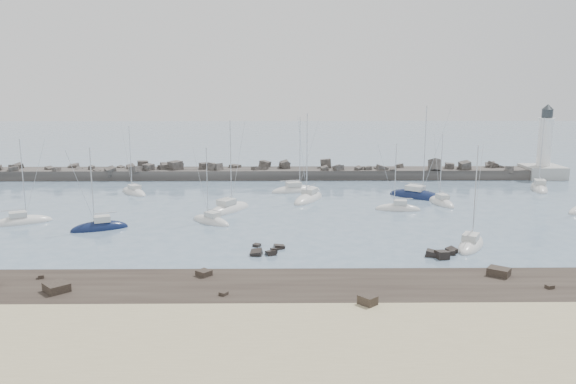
{
  "coord_description": "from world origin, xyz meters",
  "views": [
    {
      "loc": [
        -2.73,
        -67.23,
        17.79
      ],
      "look_at": [
        -1.86,
        12.0,
        2.35
      ],
      "focal_mm": 35.0,
      "sensor_mm": 36.0,
      "label": 1
    }
  ],
  "objects_px": {
    "sailboat_6": "(309,199)",
    "sailboat_8": "(418,197)",
    "sailboat_2": "(100,228)",
    "sailboat_7": "(471,245)",
    "sailboat_3": "(228,210)",
    "lighthouse": "(543,162)",
    "sailboat_0": "(22,222)",
    "sailboat_9": "(398,209)",
    "sailboat_10": "(441,203)",
    "sailboat_5": "(211,222)",
    "sailboat_12": "(539,189)",
    "sailboat_4": "(296,191)",
    "sailboat_1": "(134,193)"
  },
  "relations": [
    {
      "from": "sailboat_6",
      "to": "sailboat_8",
      "type": "xyz_separation_m",
      "value": [
        17.36,
        1.74,
        0.0
      ]
    },
    {
      "from": "sailboat_5",
      "to": "sailboat_0",
      "type": "bearing_deg",
      "value": -179.84
    },
    {
      "from": "sailboat_4",
      "to": "sailboat_5",
      "type": "bearing_deg",
      "value": -118.8
    },
    {
      "from": "sailboat_1",
      "to": "sailboat_12",
      "type": "xyz_separation_m",
      "value": [
        67.85,
        2.45,
        0.03
      ]
    },
    {
      "from": "sailboat_8",
      "to": "sailboat_10",
      "type": "xyz_separation_m",
      "value": [
        2.39,
        -4.7,
        -0.01
      ]
    },
    {
      "from": "sailboat_10",
      "to": "sailboat_1",
      "type": "bearing_deg",
      "value": 169.9
    },
    {
      "from": "sailboat_3",
      "to": "sailboat_12",
      "type": "bearing_deg",
      "value": 16.95
    },
    {
      "from": "sailboat_4",
      "to": "sailboat_12",
      "type": "bearing_deg",
      "value": 1.78
    },
    {
      "from": "sailboat_6",
      "to": "sailboat_10",
      "type": "xyz_separation_m",
      "value": [
        19.74,
        -2.96,
        -0.01
      ]
    },
    {
      "from": "sailboat_8",
      "to": "lighthouse",
      "type": "bearing_deg",
      "value": 33.51
    },
    {
      "from": "sailboat_5",
      "to": "sailboat_8",
      "type": "xyz_separation_m",
      "value": [
        30.67,
        15.9,
        0.01
      ]
    },
    {
      "from": "sailboat_8",
      "to": "sailboat_9",
      "type": "height_order",
      "value": "sailboat_8"
    },
    {
      "from": "sailboat_1",
      "to": "sailboat_9",
      "type": "height_order",
      "value": "sailboat_1"
    },
    {
      "from": "sailboat_8",
      "to": "sailboat_10",
      "type": "height_order",
      "value": "sailboat_8"
    },
    {
      "from": "sailboat_7",
      "to": "sailboat_8",
      "type": "distance_m",
      "value": 27.07
    },
    {
      "from": "sailboat_2",
      "to": "sailboat_4",
      "type": "xyz_separation_m",
      "value": [
        24.85,
        24.2,
        -0.02
      ]
    },
    {
      "from": "sailboat_3",
      "to": "sailboat_4",
      "type": "xyz_separation_m",
      "value": [
        9.87,
        14.31,
        -0.01
      ]
    },
    {
      "from": "lighthouse",
      "to": "sailboat_1",
      "type": "height_order",
      "value": "lighthouse"
    },
    {
      "from": "sailboat_2",
      "to": "sailboat_3",
      "type": "relative_size",
      "value": 0.81
    },
    {
      "from": "sailboat_7",
      "to": "sailboat_10",
      "type": "bearing_deg",
      "value": 82.42
    },
    {
      "from": "sailboat_10",
      "to": "lighthouse",
      "type": "bearing_deg",
      "value": 42.14
    },
    {
      "from": "sailboat_5",
      "to": "sailboat_2",
      "type": "bearing_deg",
      "value": -166.29
    },
    {
      "from": "sailboat_6",
      "to": "sailboat_2",
      "type": "bearing_deg",
      "value": -146.84
    },
    {
      "from": "sailboat_4",
      "to": "sailboat_7",
      "type": "height_order",
      "value": "sailboat_4"
    },
    {
      "from": "sailboat_10",
      "to": "sailboat_12",
      "type": "xyz_separation_m",
      "value": [
        19.73,
        11.03,
        0.02
      ]
    },
    {
      "from": "sailboat_3",
      "to": "sailboat_10",
      "type": "distance_m",
      "value": 31.73
    },
    {
      "from": "sailboat_12",
      "to": "sailboat_3",
      "type": "bearing_deg",
      "value": -163.05
    },
    {
      "from": "sailboat_4",
      "to": "sailboat_0",
      "type": "bearing_deg",
      "value": -149.66
    },
    {
      "from": "sailboat_3",
      "to": "sailboat_4",
      "type": "relative_size",
      "value": 1.03
    },
    {
      "from": "sailboat_0",
      "to": "lighthouse",
      "type": "bearing_deg",
      "value": 22.6
    },
    {
      "from": "sailboat_0",
      "to": "sailboat_4",
      "type": "relative_size",
      "value": 0.89
    },
    {
      "from": "sailboat_3",
      "to": "sailboat_12",
      "type": "xyz_separation_m",
      "value": [
        51.13,
        15.59,
        0.01
      ]
    },
    {
      "from": "lighthouse",
      "to": "sailboat_3",
      "type": "height_order",
      "value": "lighthouse"
    },
    {
      "from": "sailboat_5",
      "to": "sailboat_10",
      "type": "relative_size",
      "value": 0.94
    },
    {
      "from": "sailboat_1",
      "to": "sailboat_6",
      "type": "relative_size",
      "value": 0.82
    },
    {
      "from": "sailboat_5",
      "to": "sailboat_12",
      "type": "distance_m",
      "value": 57.27
    },
    {
      "from": "lighthouse",
      "to": "sailboat_2",
      "type": "height_order",
      "value": "lighthouse"
    },
    {
      "from": "sailboat_2",
      "to": "sailboat_3",
      "type": "height_order",
      "value": "sailboat_3"
    },
    {
      "from": "lighthouse",
      "to": "sailboat_10",
      "type": "relative_size",
      "value": 1.29
    },
    {
      "from": "sailboat_0",
      "to": "sailboat_10",
      "type": "bearing_deg",
      "value": 11.1
    },
    {
      "from": "sailboat_3",
      "to": "sailboat_6",
      "type": "height_order",
      "value": "sailboat_6"
    },
    {
      "from": "lighthouse",
      "to": "sailboat_0",
      "type": "relative_size",
      "value": 1.23
    },
    {
      "from": "sailboat_2",
      "to": "sailboat_5",
      "type": "height_order",
      "value": "sailboat_2"
    },
    {
      "from": "sailboat_5",
      "to": "sailboat_7",
      "type": "xyz_separation_m",
      "value": [
        30.08,
        -11.16,
        0.0
      ]
    },
    {
      "from": "sailboat_0",
      "to": "sailboat_7",
      "type": "relative_size",
      "value": 0.97
    },
    {
      "from": "sailboat_2",
      "to": "sailboat_12",
      "type": "distance_m",
      "value": 70.85
    },
    {
      "from": "sailboat_0",
      "to": "sailboat_8",
      "type": "xyz_separation_m",
      "value": [
        55.05,
        15.97,
        0.01
      ]
    },
    {
      "from": "sailboat_3",
      "to": "sailboat_7",
      "type": "bearing_deg",
      "value": -32.05
    },
    {
      "from": "sailboat_9",
      "to": "sailboat_0",
      "type": "bearing_deg",
      "value": -171.96
    },
    {
      "from": "sailboat_2",
      "to": "sailboat_7",
      "type": "relative_size",
      "value": 0.92
    }
  ]
}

